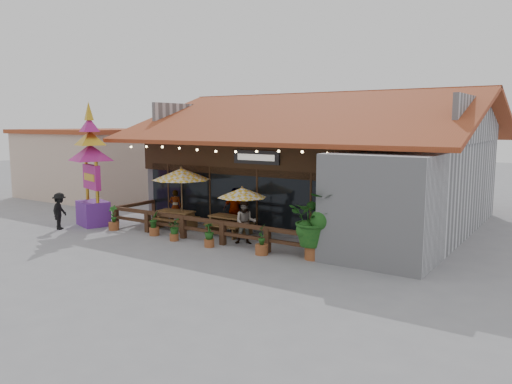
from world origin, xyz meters
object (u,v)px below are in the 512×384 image
Objects in this scene: thai_sign_tower at (91,156)px; umbrella_right at (242,193)px; umbrella_left at (181,174)px; tropical_plant at (314,220)px; pedestrian at (60,211)px; picnic_table_right at (229,222)px; picnic_table_left at (176,216)px.

umbrella_right is at bearing 12.31° from thai_sign_tower.
tropical_plant is at bearing -10.47° from umbrella_left.
umbrella_left is at bearing -85.88° from pedestrian.
picnic_table_right is (2.50, 0.10, -1.85)m from umbrella_left.
thai_sign_tower is at bearing -155.78° from picnic_table_left.
tropical_plant reaches higher than picnic_table_right.
picnic_table_right is at bearing 4.78° from picnic_table_left.
thai_sign_tower is 3.70× the size of pedestrian.
umbrella_left reaches higher than umbrella_right.
thai_sign_tower is at bearing -163.80° from picnic_table_right.
picnic_table_left is at bearing 170.86° from tropical_plant.
pedestrian is (-6.77, -3.21, 0.27)m from picnic_table_right.
umbrella_left is 1.16× the size of tropical_plant.
umbrella_right is at bearing -2.93° from umbrella_left.
thai_sign_tower is 2.53× the size of tropical_plant.
pedestrian is at bearing -143.48° from picnic_table_left.
thai_sign_tower reaches higher than picnic_table_left.
tropical_plant is at bearing -9.14° from picnic_table_left.
umbrella_right is 1.21× the size of picnic_table_left.
thai_sign_tower reaches higher than umbrella_right.
umbrella_right is at bearing -17.55° from picnic_table_right.
pedestrian is (-4.03, -2.98, 0.28)m from picnic_table_left.
umbrella_left reaches higher than picnic_table_right.
umbrella_right reaches higher than picnic_table_right.
picnic_table_right is 0.70× the size of tropical_plant.
picnic_table_right is at bearing 162.45° from umbrella_right.
pedestrian is (-7.63, -2.94, -1.05)m from umbrella_right.
umbrella_left is 1.29× the size of umbrella_right.
thai_sign_tower is at bearing -177.83° from tropical_plant.
umbrella_right is at bearing -0.64° from picnic_table_left.
tropical_plant reaches higher than picnic_table_left.
thai_sign_tower is at bearing -167.69° from umbrella_right.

